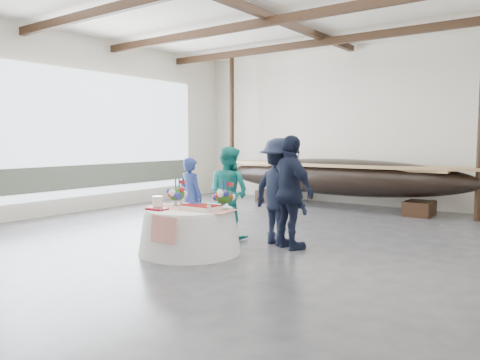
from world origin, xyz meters
The scene contains 12 objects.
floor centered at (0.00, 0.00, 0.00)m, with size 10.00×12.00×0.01m, color #3D3D42.
wall_back centered at (0.00, 6.00, 2.25)m, with size 10.00×0.02×4.50m, color silver.
wall_left centered at (-5.00, 0.00, 2.25)m, with size 0.02×12.00×4.50m, color silver.
pavilion_structure centered at (0.00, 0.84, 4.00)m, with size 9.80×11.76×4.50m.
open_bay centered at (-4.95, 1.00, 1.83)m, with size 0.03×7.00×3.20m.
longboat_display centered at (0.10, 4.93, 0.85)m, with size 7.11×1.42×1.33m.
banquet_table centered at (0.21, -1.11, 0.36)m, with size 1.68×1.68×0.73m.
tabletop_items centered at (0.21, -0.97, 0.87)m, with size 1.61×0.98×0.40m.
guest_woman_blue centered at (-0.75, -0.02, 0.75)m, with size 0.55×0.36×1.51m, color navy.
guest_woman_teal centered at (0.05, 0.15, 0.86)m, with size 0.84×0.65×1.72m, color teal.
guest_man_left centered at (1.09, 0.26, 0.94)m, with size 1.21×0.70×1.88m, color black.
guest_man_right centered at (1.42, 0.07, 0.96)m, with size 1.13×0.47×1.93m, color black.
Camera 1 is at (5.35, -6.74, 1.86)m, focal length 35.00 mm.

